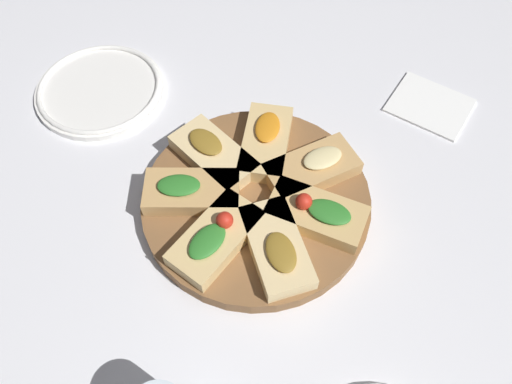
% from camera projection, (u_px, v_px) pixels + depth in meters
% --- Properties ---
extents(ground_plane, '(3.00, 3.00, 0.00)m').
position_uv_depth(ground_plane, '(256.00, 205.00, 0.71)').
color(ground_plane, white).
extents(serving_board, '(0.32, 0.32, 0.02)m').
position_uv_depth(serving_board, '(256.00, 201.00, 0.70)').
color(serving_board, brown).
rests_on(serving_board, ground_plane).
extents(focaccia_slice_0, '(0.07, 0.13, 0.04)m').
position_uv_depth(focaccia_slice_0, '(215.00, 236.00, 0.64)').
color(focaccia_slice_0, '#DBB775').
rests_on(focaccia_slice_0, serving_board).
extents(focaccia_slice_1, '(0.14, 0.13, 0.03)m').
position_uv_depth(focaccia_slice_1, '(277.00, 247.00, 0.64)').
color(focaccia_slice_1, '#E5C689').
rests_on(focaccia_slice_1, serving_board).
extents(focaccia_slice_2, '(0.14, 0.09, 0.04)m').
position_uv_depth(focaccia_slice_2, '(317.00, 213.00, 0.66)').
color(focaccia_slice_2, tan).
rests_on(focaccia_slice_2, serving_board).
extents(focaccia_slice_3, '(0.12, 0.15, 0.03)m').
position_uv_depth(focaccia_slice_3, '(312.00, 168.00, 0.71)').
color(focaccia_slice_3, tan).
rests_on(focaccia_slice_3, serving_board).
extents(focaccia_slice_4, '(0.12, 0.15, 0.03)m').
position_uv_depth(focaccia_slice_4, '(266.00, 141.00, 0.73)').
color(focaccia_slice_4, '#DBB775').
rests_on(focaccia_slice_4, serving_board).
extents(focaccia_slice_5, '(0.14, 0.09, 0.03)m').
position_uv_depth(focaccia_slice_5, '(213.00, 154.00, 0.72)').
color(focaccia_slice_5, '#E5C689').
rests_on(focaccia_slice_5, serving_board).
extents(focaccia_slice_6, '(0.14, 0.13, 0.03)m').
position_uv_depth(focaccia_slice_6, '(191.00, 191.00, 0.68)').
color(focaccia_slice_6, tan).
rests_on(focaccia_slice_6, serving_board).
extents(plate_right, '(0.21, 0.21, 0.02)m').
position_uv_depth(plate_right, '(100.00, 89.00, 0.83)').
color(plate_right, white).
rests_on(plate_right, ground_plane).
extents(napkin_stack, '(0.13, 0.11, 0.01)m').
position_uv_depth(napkin_stack, '(430.00, 104.00, 0.82)').
color(napkin_stack, white).
rests_on(napkin_stack, ground_plane).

